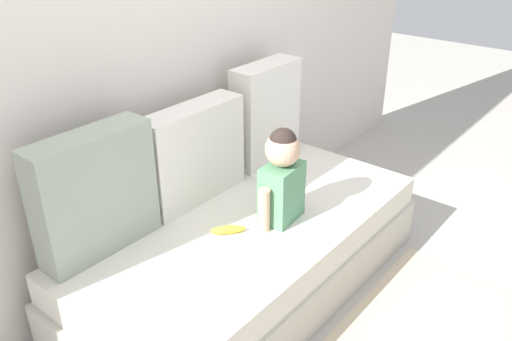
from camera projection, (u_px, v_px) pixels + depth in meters
ground_plane at (249, 286)px, 2.77m from camera, size 12.00×12.00×0.00m
back_wall at (153, 29)px, 2.52m from camera, size 5.11×0.10×2.53m
couch at (249, 255)px, 2.67m from camera, size 1.91×0.93×0.42m
throw_pillow_left at (95, 193)px, 2.25m from camera, size 0.55×0.16×0.56m
throw_pillow_center at (194, 153)px, 2.66m from camera, size 0.60×0.16×0.50m
throw_pillow_right at (266, 113)px, 3.05m from camera, size 0.47×0.16×0.59m
toddler at (282, 175)px, 2.48m from camera, size 0.33×0.17×0.48m
banana at (228, 230)px, 2.46m from camera, size 0.16×0.14×0.04m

